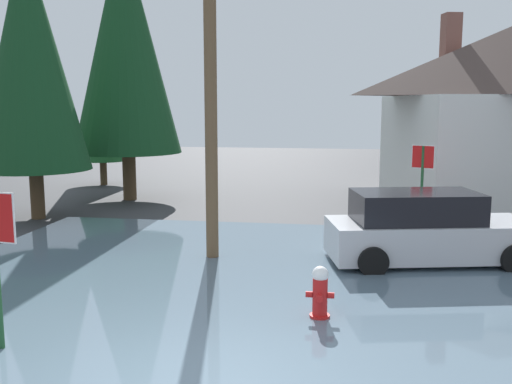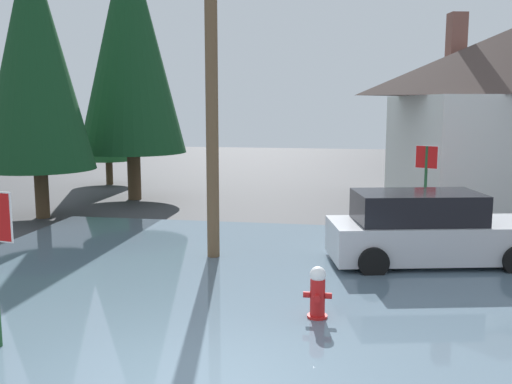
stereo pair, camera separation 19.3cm
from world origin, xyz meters
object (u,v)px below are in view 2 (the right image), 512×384
object	(u,v)px
stop_sign_far	(426,170)
fire_hydrant	(318,295)
pine_tree_short_left	(107,104)
utility_pole	(211,38)
pine_tree_mid_left	(34,55)
parked_car	(427,231)
pine_tree_tall_left	(130,42)

from	to	relation	value
stop_sign_far	fire_hydrant	bearing A→B (deg)	-108.02
pine_tree_short_left	fire_hydrant	bearing A→B (deg)	-55.58
utility_pole	pine_tree_mid_left	bearing A→B (deg)	149.10
parked_car	pine_tree_tall_left	size ratio (longest dim) A/B	0.48
fire_hydrant	pine_tree_short_left	world-z (taller)	pine_tree_short_left
fire_hydrant	parked_car	bearing A→B (deg)	60.34
pine_tree_tall_left	fire_hydrant	bearing A→B (deg)	-55.97
utility_pole	pine_tree_mid_left	distance (m)	7.54
stop_sign_far	pine_tree_mid_left	xyz separation A→B (m)	(-11.62, -0.49, 3.32)
pine_tree_mid_left	fire_hydrant	bearing A→B (deg)	-38.94
parked_car	pine_tree_short_left	world-z (taller)	pine_tree_short_left
utility_pole	pine_tree_short_left	world-z (taller)	utility_pole
utility_pole	pine_tree_tall_left	distance (m)	9.22
parked_car	pine_tree_mid_left	world-z (taller)	pine_tree_mid_left
pine_tree_mid_left	pine_tree_short_left	bearing A→B (deg)	98.28
utility_pole	pine_tree_short_left	size ratio (longest dim) A/B	1.58
fire_hydrant	stop_sign_far	size ratio (longest dim) A/B	0.39
pine_tree_tall_left	pine_tree_short_left	xyz separation A→B (m)	(-2.61, 3.64, -2.20)
utility_pole	pine_tree_short_left	bearing A→B (deg)	123.61
fire_hydrant	utility_pole	distance (m)	6.24
stop_sign_far	pine_tree_tall_left	world-z (taller)	pine_tree_tall_left
parked_car	pine_tree_mid_left	xyz separation A→B (m)	(-11.23, 3.54, 4.22)
fire_hydrant	pine_tree_mid_left	world-z (taller)	pine_tree_mid_left
fire_hydrant	pine_tree_mid_left	xyz separation A→B (m)	(-9.08, 7.33, 4.54)
pine_tree_tall_left	pine_tree_mid_left	size ratio (longest dim) A/B	1.15
utility_pole	fire_hydrant	bearing A→B (deg)	-53.01
utility_pole	parked_car	distance (m)	6.34
fire_hydrant	pine_tree_mid_left	distance (m)	12.52
fire_hydrant	parked_car	xyz separation A→B (m)	(2.16, 3.79, 0.32)
fire_hydrant	stop_sign_far	world-z (taller)	stop_sign_far
stop_sign_far	parked_car	size ratio (longest dim) A/B	0.50
pine_tree_mid_left	pine_tree_short_left	distance (m)	7.72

